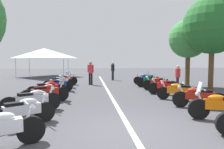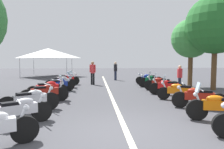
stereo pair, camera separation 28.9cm
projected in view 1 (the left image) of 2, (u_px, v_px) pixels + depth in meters
name	position (u px, v px, depth m)	size (l,w,h in m)	color
ground_plane	(131.00, 131.00, 5.53)	(80.00, 80.00, 0.00)	#424247
lane_centre_stripe	(111.00, 96.00, 10.92)	(24.88, 0.16, 0.01)	beige
motorcycle_left_row_1	(23.00, 111.00, 5.95)	(1.21, 1.73, 0.99)	black
motorcycle_left_row_2	(32.00, 100.00, 7.38)	(1.31, 1.90, 1.02)	black
motorcycle_left_row_3	(46.00, 92.00, 9.14)	(1.17, 2.00, 1.22)	black
motorcycle_left_row_4	(47.00, 89.00, 10.48)	(1.18, 1.87, 1.00)	black
motorcycle_left_row_5	(57.00, 85.00, 12.08)	(1.28, 1.82, 1.20)	black
motorcycle_left_row_6	(60.00, 82.00, 13.62)	(1.12, 1.96, 1.19)	black
motorcycle_left_row_7	(64.00, 79.00, 15.28)	(1.07, 1.94, 0.99)	black
motorcycle_right_row_1	(221.00, 106.00, 6.51)	(0.86, 2.07, 1.22)	black
motorcycle_right_row_2	(199.00, 97.00, 8.15)	(0.98, 1.99, 1.00)	black
motorcycle_right_row_3	(179.00, 91.00, 9.72)	(1.14, 1.98, 1.19)	black
motorcycle_right_row_4	(166.00, 86.00, 11.25)	(0.99, 1.98, 1.21)	black
motorcycle_right_row_5	(160.00, 83.00, 12.68)	(1.14, 2.00, 1.21)	black
motorcycle_right_row_6	(151.00, 81.00, 14.23)	(0.95, 1.96, 1.02)	black
motorcycle_right_row_7	(147.00, 79.00, 15.81)	(0.98, 2.03, 0.99)	black
bystander_0	(113.00, 69.00, 19.07)	(0.50, 0.32, 1.72)	#1E2338
bystander_1	(91.00, 71.00, 15.65)	(0.32, 0.47, 1.79)	black
bystander_2	(178.00, 75.00, 13.24)	(0.45, 0.35, 1.57)	#1E2338
roadside_tree_0	(188.00, 39.00, 14.53)	(2.74, 2.74, 4.80)	brown
roadside_tree_1	(213.00, 25.00, 12.90)	(3.66, 3.66, 5.95)	brown
event_tent	(45.00, 53.00, 23.06)	(5.25, 5.25, 3.20)	white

